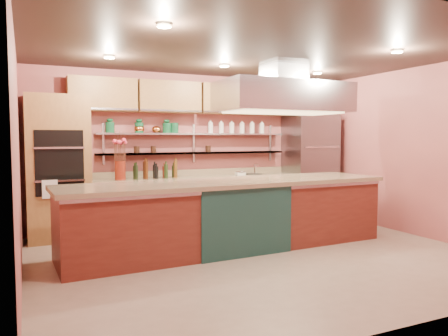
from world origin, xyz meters
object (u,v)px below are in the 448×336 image
island (230,215)px  refrigerator (310,166)px  copper_kettle (156,129)px  green_canister (174,128)px  flower_vase (120,170)px  kitchen_scale (240,172)px

island → refrigerator: bearing=29.5°
refrigerator → island: refrigerator is taller
copper_kettle → green_canister: 0.34m
copper_kettle → flower_vase: bearing=-162.3°
island → green_canister: 2.25m
flower_vase → kitchen_scale: size_ratio=1.87×
flower_vase → copper_kettle: bearing=17.7°
flower_vase → copper_kettle: copper_kettle is taller
island → copper_kettle: copper_kettle is taller
refrigerator → island: (-2.56, -1.59, -0.55)m
flower_vase → refrigerator: bearing=-0.1°
refrigerator → flower_vase: size_ratio=6.67×
flower_vase → copper_kettle: 1.00m
kitchen_scale → green_canister: 1.50m
island → copper_kettle: size_ratio=30.45×
kitchen_scale → flower_vase: bearing=167.9°
refrigerator → island: size_ratio=0.44×
refrigerator → kitchen_scale: (-1.58, 0.01, -0.07)m
refrigerator → green_canister: size_ratio=11.49×
kitchen_scale → green_canister: bearing=157.7°
flower_vase → kitchen_scale: flower_vase is taller
refrigerator → green_canister: 2.92m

